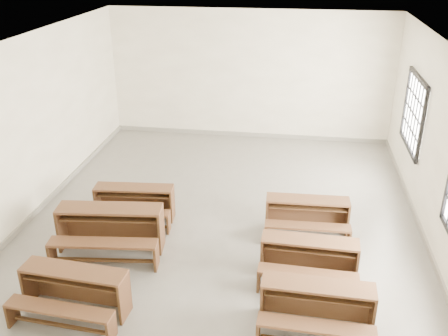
# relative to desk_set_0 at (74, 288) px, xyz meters

# --- Properties ---
(room) EXTENTS (8.50, 8.50, 3.20)m
(room) POSITION_rel_desk_set_0_xyz_m (1.71, 2.83, 1.76)
(room) COLOR slate
(room) RESTS_ON ground
(desk_set_0) EXTENTS (1.51, 0.86, 0.65)m
(desk_set_0) POSITION_rel_desk_set_0_xyz_m (0.00, 0.00, 0.00)
(desk_set_0) COLOR brown
(desk_set_0) RESTS_ON ground
(desk_set_1) EXTENTS (1.77, 1.05, 0.76)m
(desk_set_1) POSITION_rel_desk_set_0_xyz_m (-0.05, 1.52, 0.06)
(desk_set_1) COLOR brown
(desk_set_1) RESTS_ON ground
(desk_set_2) EXTENTS (1.47, 0.85, 0.63)m
(desk_set_2) POSITION_rel_desk_set_0_xyz_m (0.02, 2.53, -0.01)
(desk_set_2) COLOR brown
(desk_set_2) RESTS_ON ground
(desk_set_3) EXTENTS (1.48, 0.80, 0.65)m
(desk_set_3) POSITION_rel_desk_set_0_xyz_m (3.24, 0.18, -0.00)
(desk_set_3) COLOR brown
(desk_set_3) RESTS_ON ground
(desk_set_4) EXTENTS (1.45, 0.79, 0.64)m
(desk_set_4) POSITION_rel_desk_set_0_xyz_m (3.14, 1.24, -0.01)
(desk_set_4) COLOR brown
(desk_set_4) RESTS_ON ground
(desk_set_5) EXTENTS (1.44, 0.78, 0.64)m
(desk_set_5) POSITION_rel_desk_set_0_xyz_m (3.11, 2.53, -0.01)
(desk_set_5) COLOR brown
(desk_set_5) RESTS_ON ground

